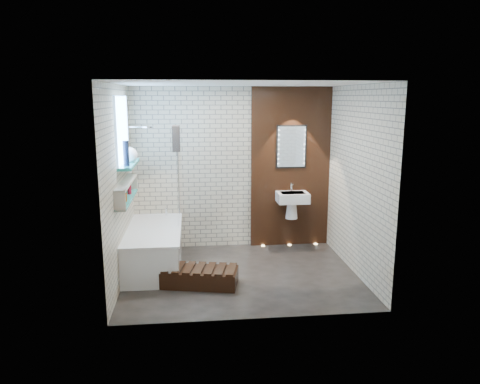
{
  "coord_description": "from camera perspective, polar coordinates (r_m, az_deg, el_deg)",
  "views": [
    {
      "loc": [
        -0.66,
        -5.95,
        2.43
      ],
      "look_at": [
        0.0,
        0.15,
        1.15
      ],
      "focal_mm": 34.04,
      "sensor_mm": 36.0,
      "label": 1
    }
  ],
  "objects": [
    {
      "name": "walnut_panel",
      "position": [
        7.48,
        6.34,
        3.03
      ],
      "size": [
        1.3,
        0.06,
        2.6
      ],
      "primitive_type": "cube",
      "color": "black",
      "rests_on": "ground"
    },
    {
      "name": "led_mirror",
      "position": [
        7.4,
        6.46,
        5.66
      ],
      "size": [
        0.5,
        0.02,
        0.7
      ],
      "color": "black",
      "rests_on": "walnut_panel"
    },
    {
      "name": "display_niche",
      "position": [
        6.28,
        -14.01,
        0.14
      ],
      "size": [
        0.14,
        1.3,
        0.26
      ],
      "color": "teal",
      "rests_on": "room_shell"
    },
    {
      "name": "walnut_step",
      "position": [
        6.11,
        -5.05,
        -10.6
      ],
      "size": [
        1.05,
        0.63,
        0.22
      ],
      "primitive_type": "cube",
      "rotation": [
        0.0,
        0.0,
        -0.21
      ],
      "color": "black",
      "rests_on": "ground"
    },
    {
      "name": "sill_vases",
      "position": [
        6.4,
        -13.71,
        4.59
      ],
      "size": [
        0.21,
        0.52,
        0.33
      ],
      "color": "#141F39",
      "rests_on": "clerestory_window"
    },
    {
      "name": "bathtub",
      "position": [
        6.77,
        -10.71,
        -6.84
      ],
      "size": [
        0.79,
        1.74,
        0.7
      ],
      "color": "white",
      "rests_on": "ground"
    },
    {
      "name": "room_shell",
      "position": [
        6.09,
        0.15,
        1.09
      ],
      "size": [
        3.24,
        3.2,
        2.6
      ],
      "color": "#BDB096",
      "rests_on": "ground"
    },
    {
      "name": "floor_uplights",
      "position": [
        7.72,
        6.23,
        -6.6
      ],
      "size": [
        0.96,
        0.06,
        0.01
      ],
      "color": "#FFD899",
      "rests_on": "ground"
    },
    {
      "name": "washbasin",
      "position": [
        7.39,
        6.57,
        -1.12
      ],
      "size": [
        0.5,
        0.36,
        0.58
      ],
      "color": "white",
      "rests_on": "walnut_panel"
    },
    {
      "name": "ground",
      "position": [
        6.46,
        0.14,
        -10.31
      ],
      "size": [
        3.2,
        3.2,
        0.0
      ],
      "primitive_type": "plane",
      "color": "black",
      "rests_on": "ground"
    },
    {
      "name": "niche_bottles",
      "position": [
        6.34,
        -13.94,
        -0.11
      ],
      "size": [
        0.06,
        0.52,
        0.14
      ],
      "color": "maroon",
      "rests_on": "display_niche"
    },
    {
      "name": "bath_screen",
      "position": [
        6.94,
        -7.82,
        2.14
      ],
      "size": [
        0.01,
        0.78,
        1.4
      ],
      "primitive_type": "cube",
      "color": "white",
      "rests_on": "bathtub"
    },
    {
      "name": "clerestory_window",
      "position": [
        6.39,
        -14.43,
        6.67
      ],
      "size": [
        0.18,
        1.0,
        0.94
      ],
      "color": "#7FADE0",
      "rests_on": "room_shell"
    },
    {
      "name": "towel",
      "position": [
        6.66,
        -8.01,
        6.67
      ],
      "size": [
        0.11,
        0.28,
        0.36
      ],
      "primitive_type": "cube",
      "color": "black",
      "rests_on": "bath_screen"
    },
    {
      "name": "shower_head",
      "position": [
        6.94,
        -11.56,
        8.0
      ],
      "size": [
        0.18,
        0.18,
        0.02
      ],
      "primitive_type": "cylinder",
      "color": "silver",
      "rests_on": "room_shell"
    }
  ]
}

